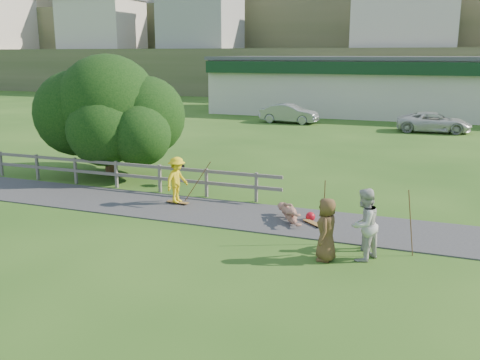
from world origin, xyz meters
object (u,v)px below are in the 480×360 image
at_px(spectator_a, 364,225).
at_px(spectator_c, 327,229).
at_px(car_silver, 289,113).
at_px(car_white, 434,122).
at_px(spectator_b, 369,223).
at_px(bbq, 179,175).
at_px(skater_fallen, 290,213).
at_px(skater_rider, 177,182).
at_px(tree, 110,131).

bearing_deg(spectator_a, spectator_c, -41.76).
xyz_separation_m(spectator_c, car_silver, (-8.87, 27.47, -0.09)).
xyz_separation_m(car_silver, car_white, (10.78, -1.34, -0.06)).
relative_size(spectator_b, car_white, 0.31).
bearing_deg(spectator_c, bbq, -132.34).
xyz_separation_m(skater_fallen, spectator_a, (2.67, -2.42, 0.65)).
xyz_separation_m(skater_rider, bbq, (-1.30, 2.60, -0.39)).
bearing_deg(skater_fallen, spectator_a, -74.92).
xyz_separation_m(skater_rider, spectator_c, (6.11, -3.33, 0.02)).
xyz_separation_m(spectator_a, tree, (-12.11, 6.35, 0.99)).
distance_m(spectator_a, spectator_c, 0.98).
xyz_separation_m(skater_rider, car_white, (8.02, 22.81, -0.13)).
distance_m(spectator_a, bbq, 10.01).
relative_size(skater_fallen, car_white, 0.35).
bearing_deg(car_white, spectator_a, 174.20).
bearing_deg(spectator_b, skater_fallen, -127.76).
xyz_separation_m(spectator_c, bbq, (-7.41, 5.93, -0.40)).
distance_m(skater_fallen, spectator_c, 3.36).
bearing_deg(spectator_b, bbq, -126.54).
distance_m(car_silver, car_white, 10.86).
height_order(spectator_c, tree, tree).
relative_size(spectator_c, bbq, 1.92).
relative_size(spectator_a, spectator_c, 1.15).
relative_size(skater_rider, bbq, 1.88).
bearing_deg(spectator_a, bbq, -98.29).
height_order(car_white, bbq, car_white).
bearing_deg(car_silver, skater_fallen, -161.61).
relative_size(spectator_c, tree, 0.23).
relative_size(tree, bbq, 8.25).
bearing_deg(skater_rider, spectator_a, -101.81).
bearing_deg(spectator_b, spectator_a, -8.68).
height_order(skater_rider, spectator_a, spectator_a).
xyz_separation_m(spectator_a, car_silver, (-9.77, 27.10, -0.22)).
height_order(spectator_c, car_silver, spectator_c).
height_order(skater_rider, spectator_b, skater_rider).
height_order(spectator_a, bbq, spectator_a).
distance_m(skater_rider, tree, 6.23).
height_order(spectator_a, car_white, spectator_a).
xyz_separation_m(skater_rider, tree, (-5.11, 3.39, 1.13)).
height_order(skater_rider, car_silver, skater_rider).
relative_size(skater_fallen, spectator_c, 1.02).
bearing_deg(skater_fallen, car_silver, 73.31).
xyz_separation_m(spectator_b, bbq, (-8.33, 4.74, -0.33)).
relative_size(spectator_a, car_silver, 0.42).
height_order(skater_fallen, spectator_c, spectator_c).
height_order(spectator_a, car_silver, spectator_a).
relative_size(spectator_b, car_silver, 0.34).
height_order(spectator_b, car_silver, spectator_b).
bearing_deg(tree, car_silver, 83.55).
bearing_deg(tree, spectator_c, -30.93).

